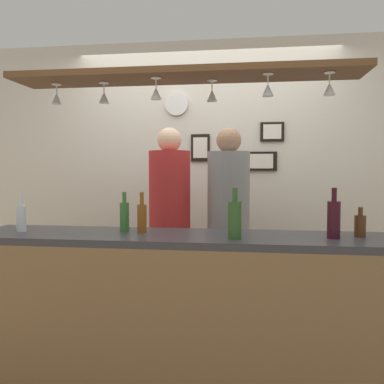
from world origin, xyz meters
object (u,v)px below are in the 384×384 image
bottle_champagne_green (235,219)px  bottle_wine_dark_red (334,219)px  bottle_beer_green_import (124,216)px  wall_clock (177,104)px  person_middle_red_shirt (170,210)px  bottle_beer_brown_stubby (360,225)px  bottle_beer_amber_tall (142,217)px  picture_frame_lower_pair (261,161)px  picture_frame_crest (200,148)px  person_right_grey_shirt (228,212)px  picture_frame_upper_small (272,132)px  bottle_soda_clear (21,218)px

bottle_champagne_green → bottle_wine_dark_red: same height
bottle_beer_green_import → wall_clock: wall_clock is taller
person_middle_red_shirt → bottle_champagne_green: (0.56, -0.90, 0.04)m
bottle_beer_brown_stubby → bottle_beer_amber_tall: (-1.35, -0.01, 0.03)m
bottle_beer_green_import → picture_frame_lower_pair: picture_frame_lower_pair is taller
bottle_beer_brown_stubby → picture_frame_crest: size_ratio=0.69×
person_right_grey_shirt → picture_frame_upper_small: bearing=58.9°
bottle_beer_brown_stubby → picture_frame_upper_small: (-0.45, 1.34, 0.69)m
picture_frame_upper_small → person_right_grey_shirt: bearing=-121.1°
bottle_soda_clear → wall_clock: 1.88m
bottle_wine_dark_red → bottle_beer_amber_tall: bearing=176.5°
picture_frame_upper_small → wall_clock: bearing=-179.6°
picture_frame_upper_small → picture_frame_lower_pair: bearing=180.0°
bottle_wine_dark_red → picture_frame_lower_pair: bearing=105.1°
person_right_grey_shirt → picture_frame_lower_pair: size_ratio=5.66×
bottle_champagne_green → picture_frame_lower_pair: (0.19, 1.52, 0.37)m
bottle_beer_green_import → wall_clock: bearing=85.1°
bottle_beer_amber_tall → wall_clock: 1.64m
bottle_wine_dark_red → wall_clock: size_ratio=1.36×
picture_frame_upper_small → bottle_champagne_green: bearing=-101.1°
picture_frame_crest → bottle_champagne_green: bearing=-75.9°
person_middle_red_shirt → bottle_wine_dark_red: person_middle_red_shirt is taller
picture_frame_upper_small → picture_frame_crest: picture_frame_upper_small is taller
person_right_grey_shirt → picture_frame_upper_small: 1.01m
person_middle_red_shirt → person_right_grey_shirt: size_ratio=1.01×
bottle_wine_dark_red → picture_frame_upper_small: size_ratio=1.36×
person_right_grey_shirt → picture_frame_crest: bearing=115.8°
bottle_beer_brown_stubby → bottle_beer_green_import: bearing=179.9°
person_right_grey_shirt → picture_frame_crest: (-0.30, 0.63, 0.55)m
bottle_beer_green_import → bottle_wine_dark_red: 1.31m
person_middle_red_shirt → picture_frame_upper_small: 1.27m
bottle_champagne_green → bottle_beer_amber_tall: size_ratio=1.15×
bottle_champagne_green → picture_frame_lower_pair: picture_frame_lower_pair is taller
picture_frame_lower_pair → bottle_beer_amber_tall: bearing=-120.6°
person_middle_red_shirt → picture_frame_upper_small: bearing=36.0°
bottle_champagne_green → wall_clock: size_ratio=1.36×
bottle_soda_clear → picture_frame_upper_small: bearing=40.2°
person_right_grey_shirt → bottle_beer_green_import: 0.96m
bottle_champagne_green → picture_frame_upper_small: size_ratio=1.36×
bottle_wine_dark_red → picture_frame_upper_small: bearing=101.1°
bottle_wine_dark_red → bottle_beer_green_import: bearing=176.1°
bottle_soda_clear → bottle_wine_dark_red: bottle_wine_dark_red is taller
bottle_champagne_green → bottle_wine_dark_red: bearing=9.6°
bottle_beer_brown_stubby → picture_frame_lower_pair: (-0.56, 1.34, 0.42)m
person_middle_red_shirt → bottle_wine_dark_red: (1.14, -0.80, 0.04)m
bottle_beer_brown_stubby → person_middle_red_shirt: bearing=151.5°
person_right_grey_shirt → bottle_wine_dark_red: size_ratio=5.66×
person_middle_red_shirt → bottle_wine_dark_red: size_ratio=5.69×
picture_frame_crest → wall_clock: bearing=-178.5°
picture_frame_lower_pair → wall_clock: 0.98m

